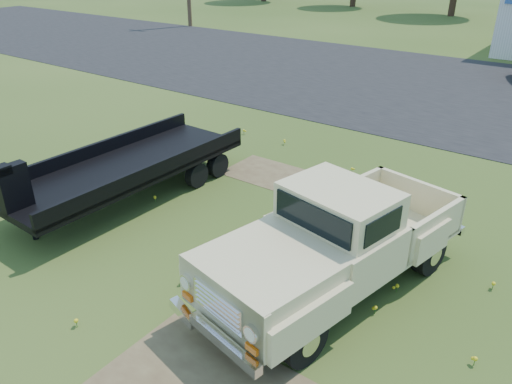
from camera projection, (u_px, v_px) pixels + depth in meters
ground at (250, 257)px, 9.91m from camera, size 140.00×140.00×0.00m
asphalt_lot at (465, 93)px, 20.75m from camera, size 90.00×14.00×0.02m
dirt_patch_b at (268, 173)px, 13.49m from camera, size 2.20×1.60×0.01m
vintage_pickup_truck at (336, 240)px, 8.56m from camera, size 3.27×5.88×2.01m
flatbed_trailer at (125, 162)px, 11.89m from camera, size 2.37×6.67×1.81m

